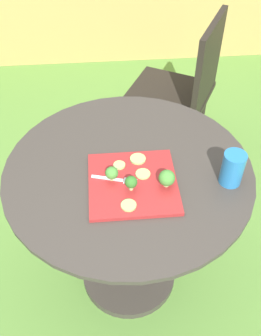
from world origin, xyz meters
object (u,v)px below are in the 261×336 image
object	(u,v)px
patio_chair	(185,85)
drinking_glass	(232,170)
salad_plate	(133,183)
fork	(118,180)

from	to	relation	value
patio_chair	drinking_glass	distance (m)	0.95
patio_chair	drinking_glass	xyz separation A→B (m)	(-0.04, -0.92, 0.26)
salad_plate	patio_chair	bearing A→B (deg)	67.75
patio_chair	fork	bearing A→B (deg)	-115.10
salad_plate	fork	xyz separation A→B (m)	(-0.05, 0.01, 0.01)
patio_chair	drinking_glass	bearing A→B (deg)	-92.52
patio_chair	drinking_glass	world-z (taller)	patio_chair
fork	drinking_glass	bearing A→B (deg)	-3.55
patio_chair	salad_plate	distance (m)	1.00
drinking_glass	patio_chair	bearing A→B (deg)	87.48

